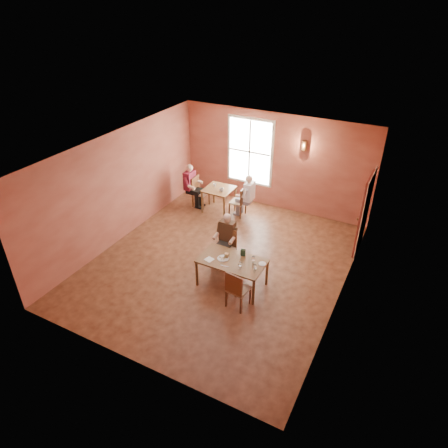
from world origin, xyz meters
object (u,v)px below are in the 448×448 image
at_px(diner_maroon, 200,187).
at_px(chair_diner_white, 238,201).
at_px(diner_white, 239,196).
at_px(diner_main, 225,244).
at_px(second_table, 219,199).
at_px(main_table, 232,273).
at_px(chair_diner_main, 226,249).
at_px(chair_empty, 239,288).
at_px(chair_diner_maroon, 201,192).

bearing_deg(diner_maroon, chair_diner_white, 90.00).
height_order(chair_diner_white, diner_white, diner_white).
bearing_deg(diner_main, second_table, -58.70).
height_order(main_table, chair_diner_white, chair_diner_white).
distance_m(main_table, chair_diner_main, 0.83).
relative_size(chair_diner_white, diner_maroon, 0.70).
xyz_separation_m(second_table, diner_maroon, (-0.68, 0.00, 0.29)).
bearing_deg(chair_empty, second_table, 131.55).
xyz_separation_m(chair_empty, chair_diner_white, (-1.79, 3.65, -0.01)).
bearing_deg(chair_diner_main, chair_diner_maroon, -48.59).
xyz_separation_m(chair_diner_main, chair_diner_maroon, (-2.15, 2.44, 0.01)).
xyz_separation_m(main_table, diner_white, (-1.32, 3.09, 0.30)).
distance_m(chair_empty, second_table, 4.39).
bearing_deg(diner_main, main_table, 128.88).
height_order(main_table, diner_white, diner_white).
bearing_deg(diner_white, main_table, -156.84).
relative_size(chair_diner_main, diner_maroon, 0.71).
xyz_separation_m(diner_main, chair_diner_white, (-0.85, 2.47, -0.17)).
height_order(main_table, chair_diner_main, chair_diner_main).
xyz_separation_m(chair_diner_main, chair_diner_white, (-0.85, 2.44, -0.01)).
height_order(second_table, chair_diner_maroon, chair_diner_maroon).
height_order(diner_white, diner_maroon, diner_maroon).
relative_size(chair_diner_maroon, diner_maroon, 0.72).
bearing_deg(chair_diner_main, second_table, -58.39).
bearing_deg(chair_diner_maroon, second_table, 90.00).
bearing_deg(chair_diner_main, diner_white, -71.39).
height_order(diner_main, chair_empty, diner_main).
xyz_separation_m(diner_main, second_table, (-1.50, 2.47, -0.27)).
relative_size(chair_diner_main, diner_main, 0.74).
bearing_deg(chair_empty, main_table, 135.88).
relative_size(main_table, diner_white, 1.17).
xyz_separation_m(main_table, diner_main, (-0.50, 0.62, 0.28)).
distance_m(chair_empty, chair_diner_maroon, 4.78).
bearing_deg(diner_main, chair_diner_main, -90.00).
bearing_deg(chair_diner_white, main_table, -156.37).
height_order(main_table, chair_diner_maroon, chair_diner_maroon).
bearing_deg(diner_maroon, chair_diner_main, 41.80).
bearing_deg(chair_diner_white, chair_empty, -153.88).
relative_size(chair_empty, second_table, 1.12).
bearing_deg(chair_diner_maroon, main_table, 40.64).
relative_size(chair_diner_main, second_table, 1.12).
distance_m(diner_main, second_table, 2.90).
distance_m(diner_main, diner_maroon, 3.30).
xyz_separation_m(main_table, chair_diner_main, (-0.50, 0.65, 0.12)).
relative_size(main_table, chair_diner_main, 1.60).
bearing_deg(chair_empty, diner_maroon, 138.31).
relative_size(chair_diner_main, chair_diner_white, 1.01).
distance_m(chair_diner_main, second_table, 2.87).
relative_size(diner_main, diner_maroon, 0.96).
bearing_deg(chair_empty, chair_diner_maroon, 138.04).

